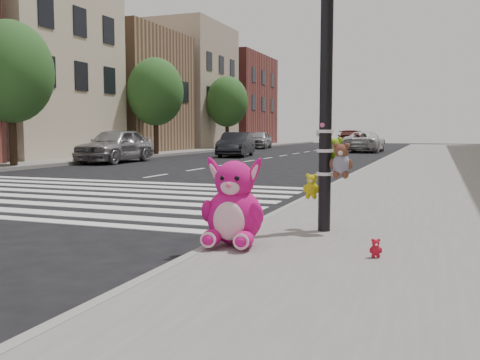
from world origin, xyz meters
The scene contains 20 objects.
ground centered at (0.00, 0.00, 0.00)m, with size 120.00×120.00×0.00m, color black.
sidewalk_near centered at (5.00, 10.00, 0.07)m, with size 7.00×80.00×0.14m, color slate.
sidewalk_far centered at (-13.50, 20.00, 0.07)m, with size 6.00×80.00×0.14m, color slate.
curb_edge centered at (1.55, 10.00, 0.07)m, with size 0.12×80.00×0.15m, color gray.
crosswalk centered at (-4.50, 5.20, 0.01)m, with size 11.00×6.00×0.01m, color silver, non-canonical shape.
bld_far_b centered at (-15.50, 17.00, 5.50)m, with size 6.00×8.00×11.00m, color beige.
bld_far_c centered at (-15.50, 26.00, 4.00)m, with size 6.00×8.00×8.00m, color #946E4F.
bld_far_d centered at (-15.50, 35.00, 5.00)m, with size 6.00×8.00×10.00m, color #BDA290.
bld_far_e centered at (-15.50, 46.00, 4.50)m, with size 6.00×10.00×9.00m, color brown.
signal_pole centered at (2.63, 1.81, 1.77)m, with size 0.69×0.50×4.00m.
tree_far_a centered at (-11.20, 11.00, 3.65)m, with size 3.20×3.20×5.44m.
tree_far_b centered at (-11.20, 22.00, 3.65)m, with size 3.20×3.20×5.44m.
tree_far_c centered at (-11.20, 33.00, 3.65)m, with size 3.20×3.20×5.44m.
pink_bunny centered at (1.80, 0.57, 0.56)m, with size 0.73×0.80×1.03m.
red_teddy centered at (3.40, 0.50, 0.24)m, with size 0.14×0.09×0.20m, color red, non-canonical shape.
car_silver_far centered at (-9.80, 15.76, 0.79)m, with size 1.86×4.62×1.57m, color #9F9EA3.
car_dark_far centered at (-6.66, 22.96, 0.69)m, with size 1.45×4.16×1.37m, color black.
car_white_near centered at (-0.74, 32.02, 0.70)m, with size 2.33×5.05×1.40m, color silver.
car_maroon_near centered at (-3.15, 41.11, 0.75)m, with size 2.10×5.16×1.50m, color #591E19.
car_silver_deep centered at (-9.80, 36.43, 0.73)m, with size 1.73×4.29×1.46m, color #9D9DA1.
Camera 1 is at (3.97, -5.07, 1.45)m, focal length 40.00 mm.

